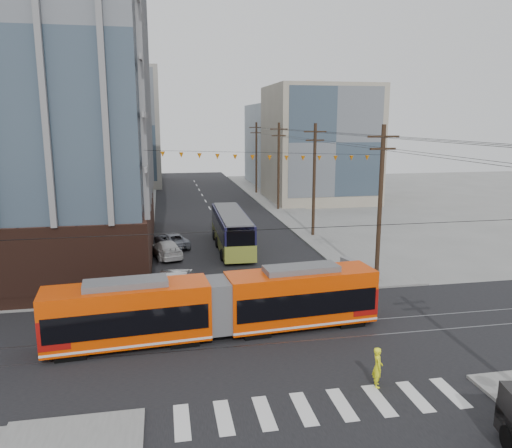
{
  "coord_description": "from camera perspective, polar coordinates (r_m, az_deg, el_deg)",
  "views": [
    {
      "loc": [
        -6.0,
        -20.24,
        11.24
      ],
      "look_at": [
        -0.02,
        11.29,
        4.57
      ],
      "focal_mm": 35.0,
      "sensor_mm": 36.0,
      "label": 1
    }
  ],
  "objects": [
    {
      "name": "pedestrian",
      "position": [
        22.81,
        13.73,
        -15.6
      ],
      "size": [
        0.57,
        0.73,
        1.78
      ],
      "primitive_type": "imported",
      "rotation": [
        0.0,
        0.0,
        1.34
      ],
      "color": "#FDFF1C",
      "rests_on": "ground"
    },
    {
      "name": "parked_car_white",
      "position": [
        42.38,
        -10.25,
        -2.84
      ],
      "size": [
        3.1,
        5.2,
        1.41
      ],
      "primitive_type": "imported",
      "rotation": [
        0.0,
        0.0,
        3.39
      ],
      "color": "beige",
      "rests_on": "ground"
    },
    {
      "name": "bg_bldg_ne_near",
      "position": [
        71.77,
        7.22,
        9.07
      ],
      "size": [
        14.0,
        14.0,
        16.0
      ],
      "primitive_type": "cube",
      "color": "gray",
      "rests_on": "ground"
    },
    {
      "name": "utility_pole_far",
      "position": [
        77.81,
        0.04,
        7.51
      ],
      "size": [
        0.3,
        0.3,
        11.0
      ],
      "primitive_type": "cylinder",
      "color": "black",
      "rests_on": "ground"
    },
    {
      "name": "bg_bldg_ne_far",
      "position": [
        91.54,
        4.54,
        9.05
      ],
      "size": [
        16.0,
        16.0,
        14.0
      ],
      "primitive_type": "cube",
      "color": "#8C99A5",
      "rests_on": "ground"
    },
    {
      "name": "ground",
      "position": [
        23.91,
        5.31,
        -16.35
      ],
      "size": [
        160.0,
        160.0,
        0.0
      ],
      "primitive_type": "plane",
      "color": "slate"
    },
    {
      "name": "city_bus",
      "position": [
        44.43,
        -2.8,
        -0.7
      ],
      "size": [
        2.77,
        11.85,
        3.34
      ],
      "primitive_type": null,
      "rotation": [
        0.0,
        0.0,
        -0.02
      ],
      "color": "#161438",
      "rests_on": "ground"
    },
    {
      "name": "bg_bldg_nw_far",
      "position": [
        92.59,
        -15.96,
        10.54
      ],
      "size": [
        16.0,
        18.0,
        20.0
      ],
      "primitive_type": "cube",
      "color": "gray",
      "rests_on": "ground"
    },
    {
      "name": "parked_car_grey",
      "position": [
        45.6,
        -9.64,
        -1.83
      ],
      "size": [
        3.52,
        5.27,
        1.34
      ],
      "primitive_type": "imported",
      "rotation": [
        0.0,
        0.0,
        3.43
      ],
      "color": "slate",
      "rests_on": "ground"
    },
    {
      "name": "jersey_barrier",
      "position": [
        38.32,
        11.7,
        -4.95
      ],
      "size": [
        1.95,
        4.07,
        0.79
      ],
      "primitive_type": "cube",
      "rotation": [
        0.0,
        0.0,
        0.28
      ],
      "color": "slate",
      "rests_on": "ground"
    },
    {
      "name": "streetcar",
      "position": [
        26.65,
        -4.36,
        -9.31
      ],
      "size": [
        17.59,
        3.9,
        3.36
      ],
      "primitive_type": null,
      "rotation": [
        0.0,
        0.0,
        0.08
      ],
      "color": "#DC3A01",
      "rests_on": "ground"
    },
    {
      "name": "bg_bldg_nw_near",
      "position": [
        73.1,
        -19.65,
        9.32
      ],
      "size": [
        18.0,
        16.0,
        18.0
      ],
      "primitive_type": "cube",
      "color": "#8C99A5",
      "rests_on": "ground"
    },
    {
      "name": "parked_car_silver",
      "position": [
        33.47,
        -9.21,
        -6.52
      ],
      "size": [
        2.65,
        5.32,
        1.67
      ],
      "primitive_type": "imported",
      "rotation": [
        0.0,
        0.0,
        2.96
      ],
      "color": "#A8A8A8",
      "rests_on": "ground"
    }
  ]
}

